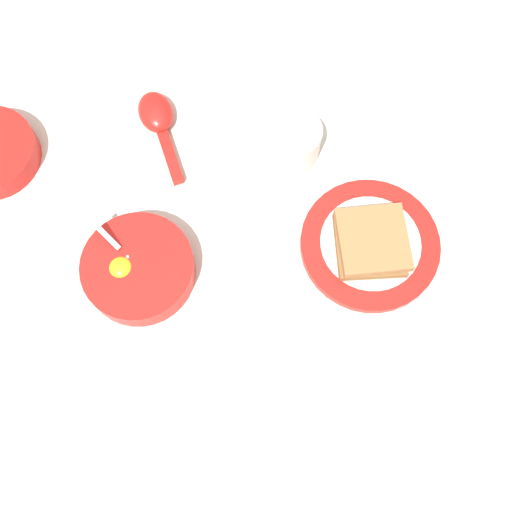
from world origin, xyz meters
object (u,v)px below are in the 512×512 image
object	(u,v)px
toast_sandwich	(371,242)
egg_bowl	(138,269)
soup_spoon	(158,119)
toast_plate	(370,244)
drinking_cup	(293,140)

from	to	relation	value
toast_sandwich	egg_bowl	bearing A→B (deg)	-111.50
soup_spoon	egg_bowl	bearing A→B (deg)	-30.89
egg_bowl	soup_spoon	xyz separation A→B (m)	(-0.21, 0.12, -0.01)
toast_plate	drinking_cup	bearing A→B (deg)	-172.69
egg_bowl	toast_sandwich	world-z (taller)	egg_bowl
toast_plate	soup_spoon	size ratio (longest dim) A/B	1.24
egg_bowl	drinking_cup	world-z (taller)	same
toast_sandwich	drinking_cup	xyz separation A→B (m)	(-0.19, -0.02, 0.01)
egg_bowl	drinking_cup	distance (m)	0.29
egg_bowl	toast_sandwich	size ratio (longest dim) A/B	1.21
toast_plate	drinking_cup	distance (m)	0.19
egg_bowl	drinking_cup	xyz separation A→B (m)	(-0.07, 0.28, 0.01)
egg_bowl	toast_plate	bearing A→B (deg)	69.26
egg_bowl	soup_spoon	size ratio (longest dim) A/B	0.98
egg_bowl	toast_plate	distance (m)	0.33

